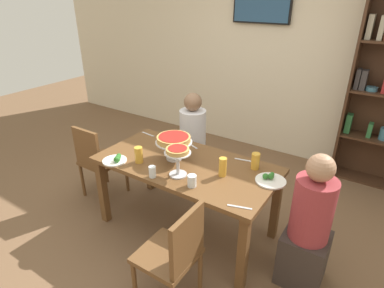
{
  "coord_description": "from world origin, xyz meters",
  "views": [
    {
      "loc": [
        1.43,
        -2.08,
        2.15
      ],
      "look_at": [
        0.0,
        0.1,
        0.89
      ],
      "focal_mm": 29.8,
      "sensor_mm": 36.0,
      "label": 1
    }
  ],
  "objects_px": {
    "chair_near_right": "(175,253)",
    "cutlery_fork_near": "(192,145)",
    "dining_table": "(186,172)",
    "cutlery_fork_far": "(240,207)",
    "personal_pizza_stand": "(178,155)",
    "water_glass_clear_near": "(152,172)",
    "television": "(262,5)",
    "diner_head_east": "(308,231)",
    "beer_glass_amber_tall": "(139,155)",
    "beer_glass_amber_spare": "(255,161)",
    "cutlery_knife_near": "(244,160)",
    "cutlery_knife_far": "(148,134)",
    "salad_plate_near_diner": "(270,180)",
    "salad_plate_far_diner": "(116,160)",
    "diner_far_left": "(193,148)",
    "beer_glass_amber_short": "(223,167)",
    "water_glass_clear_far": "(192,181)",
    "deep_dish_pizza_stand": "(174,140)",
    "chair_head_west": "(97,159)"
  },
  "relations": [
    {
      "from": "chair_near_right",
      "to": "cutlery_fork_near",
      "type": "relative_size",
      "value": 4.83
    },
    {
      "from": "dining_table",
      "to": "cutlery_fork_far",
      "type": "relative_size",
      "value": 9.12
    },
    {
      "from": "personal_pizza_stand",
      "to": "water_glass_clear_near",
      "type": "relative_size",
      "value": 2.63
    },
    {
      "from": "television",
      "to": "personal_pizza_stand",
      "type": "bearing_deg",
      "value": -82.22
    },
    {
      "from": "diner_head_east",
      "to": "beer_glass_amber_tall",
      "type": "relative_size",
      "value": 7.72
    },
    {
      "from": "dining_table",
      "to": "beer_glass_amber_spare",
      "type": "bearing_deg",
      "value": 24.06
    },
    {
      "from": "cutlery_knife_near",
      "to": "cutlery_knife_far",
      "type": "height_order",
      "value": "same"
    },
    {
      "from": "dining_table",
      "to": "chair_near_right",
      "type": "distance_m",
      "value": 0.86
    },
    {
      "from": "salad_plate_near_diner",
      "to": "salad_plate_far_diner",
      "type": "xyz_separation_m",
      "value": [
        -1.3,
        -0.46,
        0.0
      ]
    },
    {
      "from": "chair_near_right",
      "to": "salad_plate_far_diner",
      "type": "height_order",
      "value": "chair_near_right"
    },
    {
      "from": "cutlery_knife_near",
      "to": "salad_plate_near_diner",
      "type": "bearing_deg",
      "value": 136.35
    },
    {
      "from": "diner_far_left",
      "to": "cutlery_knife_near",
      "type": "bearing_deg",
      "value": 65.05
    },
    {
      "from": "salad_plate_far_diner",
      "to": "beer_glass_amber_short",
      "type": "xyz_separation_m",
      "value": [
        0.93,
        0.32,
        0.06
      ]
    },
    {
      "from": "chair_near_right",
      "to": "beer_glass_amber_spare",
      "type": "height_order",
      "value": "beer_glass_amber_spare"
    },
    {
      "from": "diner_head_east",
      "to": "water_glass_clear_far",
      "type": "height_order",
      "value": "diner_head_east"
    },
    {
      "from": "salad_plate_far_diner",
      "to": "cutlery_fork_far",
      "type": "bearing_deg",
      "value": 0.02
    },
    {
      "from": "dining_table",
      "to": "beer_glass_amber_spare",
      "type": "relative_size",
      "value": 11.21
    },
    {
      "from": "beer_glass_amber_tall",
      "to": "cutlery_fork_far",
      "type": "distance_m",
      "value": 1.07
    },
    {
      "from": "diner_far_left",
      "to": "water_glass_clear_far",
      "type": "distance_m",
      "value": 1.23
    },
    {
      "from": "deep_dish_pizza_stand",
      "to": "cutlery_fork_near",
      "type": "height_order",
      "value": "deep_dish_pizza_stand"
    },
    {
      "from": "cutlery_fork_near",
      "to": "cutlery_knife_near",
      "type": "bearing_deg",
      "value": -157.51
    },
    {
      "from": "diner_head_east",
      "to": "diner_far_left",
      "type": "relative_size",
      "value": 1.0
    },
    {
      "from": "cutlery_knife_far",
      "to": "television",
      "type": "bearing_deg",
      "value": -97.21
    },
    {
      "from": "diner_far_left",
      "to": "salad_plate_near_diner",
      "type": "height_order",
      "value": "diner_far_left"
    },
    {
      "from": "cutlery_fork_near",
      "to": "cutlery_fork_far",
      "type": "bearing_deg",
      "value": 163.84
    },
    {
      "from": "cutlery_knife_far",
      "to": "beer_glass_amber_tall",
      "type": "bearing_deg",
      "value": 130.0
    },
    {
      "from": "deep_dish_pizza_stand",
      "to": "beer_glass_amber_tall",
      "type": "xyz_separation_m",
      "value": [
        -0.23,
        -0.23,
        -0.11
      ]
    },
    {
      "from": "diner_head_east",
      "to": "diner_far_left",
      "type": "xyz_separation_m",
      "value": [
        -1.52,
        0.72,
        0.0
      ]
    },
    {
      "from": "beer_glass_amber_spare",
      "to": "water_glass_clear_far",
      "type": "bearing_deg",
      "value": -119.7
    },
    {
      "from": "diner_far_left",
      "to": "cutlery_fork_near",
      "type": "xyz_separation_m",
      "value": [
        0.24,
        -0.39,
        0.25
      ]
    },
    {
      "from": "beer_glass_amber_short",
      "to": "personal_pizza_stand",
      "type": "bearing_deg",
      "value": -147.93
    },
    {
      "from": "chair_head_west",
      "to": "cutlery_knife_far",
      "type": "bearing_deg",
      "value": 42.44
    },
    {
      "from": "water_glass_clear_near",
      "to": "water_glass_clear_far",
      "type": "distance_m",
      "value": 0.36
    },
    {
      "from": "deep_dish_pizza_stand",
      "to": "personal_pizza_stand",
      "type": "distance_m",
      "value": 0.29
    },
    {
      "from": "diner_far_left",
      "to": "chair_head_west",
      "type": "relative_size",
      "value": 1.32
    },
    {
      "from": "chair_head_west",
      "to": "deep_dish_pizza_stand",
      "type": "distance_m",
      "value": 1.09
    },
    {
      "from": "beer_glass_amber_tall",
      "to": "cutlery_fork_near",
      "type": "xyz_separation_m",
      "value": [
        0.21,
        0.55,
        -0.07
      ]
    },
    {
      "from": "salad_plate_far_diner",
      "to": "cutlery_knife_near",
      "type": "distance_m",
      "value": 1.18
    },
    {
      "from": "dining_table",
      "to": "beer_glass_amber_spare",
      "type": "height_order",
      "value": "beer_glass_amber_spare"
    },
    {
      "from": "cutlery_knife_near",
      "to": "diner_head_east",
      "type": "bearing_deg",
      "value": 143.11
    },
    {
      "from": "personal_pizza_stand",
      "to": "water_glass_clear_near",
      "type": "distance_m",
      "value": 0.26
    },
    {
      "from": "diner_far_left",
      "to": "salad_plate_far_diner",
      "type": "height_order",
      "value": "diner_far_left"
    },
    {
      "from": "salad_plate_far_diner",
      "to": "chair_near_right",
      "type": "bearing_deg",
      "value": -23.33
    },
    {
      "from": "diner_head_east",
      "to": "cutlery_fork_far",
      "type": "bearing_deg",
      "value": 36.49
    },
    {
      "from": "beer_glass_amber_short",
      "to": "cutlery_knife_far",
      "type": "xyz_separation_m",
      "value": [
        -1.08,
        0.31,
        -0.08
      ]
    },
    {
      "from": "beer_glass_amber_short",
      "to": "beer_glass_amber_spare",
      "type": "bearing_deg",
      "value": 55.3
    },
    {
      "from": "chair_near_right",
      "to": "water_glass_clear_far",
      "type": "bearing_deg",
      "value": 18.7
    },
    {
      "from": "salad_plate_far_diner",
      "to": "beer_glass_amber_tall",
      "type": "bearing_deg",
      "value": 30.9
    },
    {
      "from": "salad_plate_far_diner",
      "to": "water_glass_clear_near",
      "type": "relative_size",
      "value": 2.27
    },
    {
      "from": "diner_head_east",
      "to": "cutlery_fork_near",
      "type": "relative_size",
      "value": 6.39
    }
  ]
}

